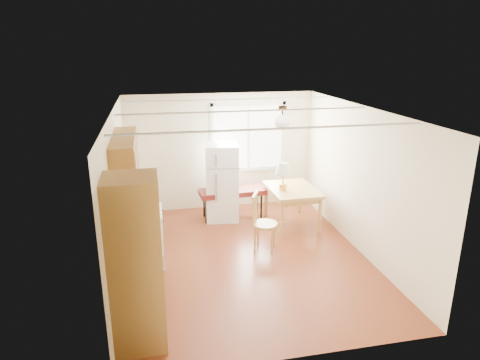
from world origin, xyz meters
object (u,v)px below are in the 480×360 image
object	(u,v)px
refrigerator	(222,182)
bench	(232,192)
chair	(260,217)
dining_table	(292,193)

from	to	relation	value
refrigerator	bench	bearing A→B (deg)	-0.70
refrigerator	chair	size ratio (longest dim) A/B	1.56
bench	dining_table	distance (m)	1.23
dining_table	chair	size ratio (longest dim) A/B	1.20
bench	dining_table	size ratio (longest dim) A/B	1.14
bench	dining_table	xyz separation A→B (m)	(1.11, -0.53, 0.09)
bench	chair	size ratio (longest dim) A/B	1.37
bench	dining_table	bearing A→B (deg)	-28.87
refrigerator	dining_table	size ratio (longest dim) A/B	1.30
dining_table	chair	bearing A→B (deg)	-135.09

